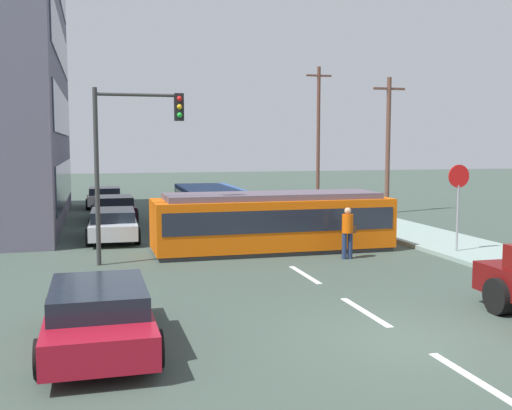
{
  "coord_description": "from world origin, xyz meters",
  "views": [
    {
      "loc": [
        -5.71,
        -10.1,
        3.69
      ],
      "look_at": [
        -0.66,
        8.91,
        1.73
      ],
      "focal_mm": 42.82,
      "sensor_mm": 36.0,
      "label": 1
    }
  ],
  "objects_px": {
    "city_bus": "(210,204)",
    "parked_sedan_near": "(99,314)",
    "pedestrian_crossing": "(348,230)",
    "utility_pole_far": "(318,130)",
    "streetcar_tram": "(272,221)",
    "parked_sedan_furthest": "(105,197)",
    "parked_sedan_far": "(114,208)",
    "traffic_light_mast": "(131,142)",
    "utility_pole_mid": "(388,143)",
    "stop_sign": "(458,190)",
    "parked_sedan_mid": "(113,224)"
  },
  "relations": [
    {
      "from": "streetcar_tram",
      "to": "pedestrian_crossing",
      "type": "xyz_separation_m",
      "value": [
        1.93,
        -2.05,
        -0.1
      ]
    },
    {
      "from": "city_bus",
      "to": "parked_sedan_far",
      "type": "height_order",
      "value": "city_bus"
    },
    {
      "from": "parked_sedan_furthest",
      "to": "utility_pole_far",
      "type": "distance_m",
      "value": 15.22
    },
    {
      "from": "city_bus",
      "to": "parked_sedan_mid",
      "type": "distance_m",
      "value": 5.35
    },
    {
      "from": "parked_sedan_near",
      "to": "parked_sedan_furthest",
      "type": "bearing_deg",
      "value": 88.76
    },
    {
      "from": "streetcar_tram",
      "to": "utility_pole_mid",
      "type": "relative_size",
      "value": 1.14
    },
    {
      "from": "city_bus",
      "to": "streetcar_tram",
      "type": "bearing_deg",
      "value": -82.81
    },
    {
      "from": "streetcar_tram",
      "to": "city_bus",
      "type": "relative_size",
      "value": 1.36
    },
    {
      "from": "parked_sedan_near",
      "to": "stop_sign",
      "type": "bearing_deg",
      "value": 29.43
    },
    {
      "from": "streetcar_tram",
      "to": "utility_pole_mid",
      "type": "height_order",
      "value": "utility_pole_mid"
    },
    {
      "from": "city_bus",
      "to": "parked_sedan_near",
      "type": "xyz_separation_m",
      "value": [
        -5.02,
        -15.93,
        -0.39
      ]
    },
    {
      "from": "city_bus",
      "to": "stop_sign",
      "type": "relative_size",
      "value": 2.09
    },
    {
      "from": "pedestrian_crossing",
      "to": "utility_pole_mid",
      "type": "distance_m",
      "value": 14.11
    },
    {
      "from": "streetcar_tram",
      "to": "parked_sedan_furthest",
      "type": "xyz_separation_m",
      "value": [
        -5.35,
        16.62,
        -0.42
      ]
    },
    {
      "from": "parked_sedan_mid",
      "to": "city_bus",
      "type": "bearing_deg",
      "value": 35.02
    },
    {
      "from": "parked_sedan_furthest",
      "to": "utility_pole_mid",
      "type": "distance_m",
      "value": 16.5
    },
    {
      "from": "parked_sedan_near",
      "to": "parked_sedan_furthest",
      "type": "xyz_separation_m",
      "value": [
        0.55,
        25.53,
        -0.0
      ]
    },
    {
      "from": "stop_sign",
      "to": "utility_pole_far",
      "type": "distance_m",
      "value": 22.23
    },
    {
      "from": "parked_sedan_furthest",
      "to": "parked_sedan_mid",
      "type": "bearing_deg",
      "value": -89.6
    },
    {
      "from": "streetcar_tram",
      "to": "parked_sedan_far",
      "type": "height_order",
      "value": "streetcar_tram"
    },
    {
      "from": "traffic_light_mast",
      "to": "stop_sign",
      "type": "bearing_deg",
      "value": -6.82
    },
    {
      "from": "pedestrian_crossing",
      "to": "utility_pole_far",
      "type": "relative_size",
      "value": 0.19
    },
    {
      "from": "parked_sedan_far",
      "to": "parked_sedan_furthest",
      "type": "height_order",
      "value": "same"
    },
    {
      "from": "stop_sign",
      "to": "parked_sedan_mid",
      "type": "bearing_deg",
      "value": 150.26
    },
    {
      "from": "stop_sign",
      "to": "parked_sedan_far",
      "type": "bearing_deg",
      "value": 130.81
    },
    {
      "from": "pedestrian_crossing",
      "to": "stop_sign",
      "type": "height_order",
      "value": "stop_sign"
    },
    {
      "from": "parked_sedan_far",
      "to": "stop_sign",
      "type": "xyz_separation_m",
      "value": [
        10.8,
        -12.5,
        1.57
      ]
    },
    {
      "from": "traffic_light_mast",
      "to": "parked_sedan_far",
      "type": "bearing_deg",
      "value": 91.15
    },
    {
      "from": "parked_sedan_near",
      "to": "parked_sedan_mid",
      "type": "xyz_separation_m",
      "value": [
        0.64,
        12.87,
        -0.0
      ]
    },
    {
      "from": "streetcar_tram",
      "to": "pedestrian_crossing",
      "type": "distance_m",
      "value": 2.82
    },
    {
      "from": "pedestrian_crossing",
      "to": "traffic_light_mast",
      "type": "xyz_separation_m",
      "value": [
        -6.75,
        0.99,
        2.8
      ]
    },
    {
      "from": "parked_sedan_near",
      "to": "parked_sedan_mid",
      "type": "height_order",
      "value": "same"
    },
    {
      "from": "city_bus",
      "to": "parked_sedan_furthest",
      "type": "height_order",
      "value": "city_bus"
    },
    {
      "from": "parked_sedan_near",
      "to": "utility_pole_far",
      "type": "height_order",
      "value": "utility_pole_far"
    },
    {
      "from": "pedestrian_crossing",
      "to": "stop_sign",
      "type": "bearing_deg",
      "value": -4.16
    },
    {
      "from": "parked_sedan_near",
      "to": "utility_pole_mid",
      "type": "height_order",
      "value": "utility_pole_mid"
    },
    {
      "from": "parked_sedan_furthest",
      "to": "stop_sign",
      "type": "relative_size",
      "value": 1.43
    },
    {
      "from": "streetcar_tram",
      "to": "traffic_light_mast",
      "type": "xyz_separation_m",
      "value": [
        -4.82,
        -1.07,
        2.7
      ]
    },
    {
      "from": "parked_sedan_furthest",
      "to": "traffic_light_mast",
      "type": "relative_size",
      "value": 0.76
    },
    {
      "from": "traffic_light_mast",
      "to": "utility_pole_mid",
      "type": "relative_size",
      "value": 0.75
    },
    {
      "from": "parked_sedan_far",
      "to": "stop_sign",
      "type": "bearing_deg",
      "value": -49.19
    },
    {
      "from": "parked_sedan_near",
      "to": "city_bus",
      "type": "bearing_deg",
      "value": 72.52
    },
    {
      "from": "parked_sedan_near",
      "to": "pedestrian_crossing",
      "type": "bearing_deg",
      "value": 41.18
    },
    {
      "from": "parked_sedan_near",
      "to": "parked_sedan_far",
      "type": "distance_m",
      "value": 19.1
    },
    {
      "from": "parked_sedan_furthest",
      "to": "traffic_light_mast",
      "type": "distance_m",
      "value": 17.97
    },
    {
      "from": "utility_pole_far",
      "to": "city_bus",
      "type": "bearing_deg",
      "value": -128.47
    },
    {
      "from": "parked_sedan_near",
      "to": "parked_sedan_furthest",
      "type": "height_order",
      "value": "same"
    },
    {
      "from": "traffic_light_mast",
      "to": "pedestrian_crossing",
      "type": "bearing_deg",
      "value": -8.31
    },
    {
      "from": "parked_sedan_near",
      "to": "stop_sign",
      "type": "height_order",
      "value": "stop_sign"
    },
    {
      "from": "pedestrian_crossing",
      "to": "parked_sedan_furthest",
      "type": "xyz_separation_m",
      "value": [
        -7.28,
        18.67,
        -0.32
      ]
    }
  ]
}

